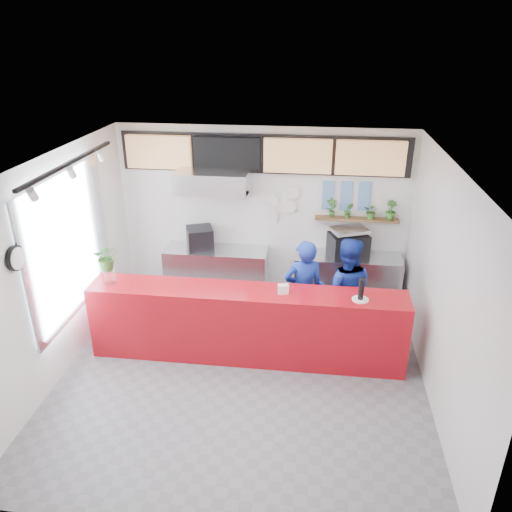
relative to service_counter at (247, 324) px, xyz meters
The scene contains 46 objects.
floor 0.68m from the service_counter, 90.00° to the right, with size 5.00×5.00×0.00m, color slate.
ceiling 2.48m from the service_counter, 90.00° to the right, with size 5.00×5.00×0.00m, color silver.
wall_back 2.30m from the service_counter, 90.00° to the left, with size 5.00×5.00×0.00m, color white.
wall_left 2.70m from the service_counter, behind, with size 5.00×5.00×0.00m, color white.
wall_right 2.70m from the service_counter, ahead, with size 5.00×5.00×0.00m, color white.
service_counter is the anchor object (origin of this frame).
cream_band 2.93m from the service_counter, 90.00° to the left, with size 5.00×0.02×0.80m, color beige.
prep_bench 1.97m from the service_counter, 113.96° to the left, with size 1.80×0.60×0.90m, color #B2B5BA.
panini_oven 2.17m from the service_counter, 120.88° to the left, with size 0.43×0.43×0.39m, color black.
extraction_hood 2.50m from the service_counter, 114.57° to the left, with size 1.20×0.70×0.35m, color #B2B5BA.
hood_lip 2.38m from the service_counter, 114.57° to the left, with size 1.20×0.70×0.08m, color #B2B5BA.
right_bench 2.35m from the service_counter, 50.19° to the left, with size 1.80×0.60×0.90m, color #B2B5BA.
espresso_machine 2.39m from the service_counter, 50.57° to the left, with size 0.62×0.45×0.40m, color black.
espresso_tray 2.47m from the service_counter, 50.57° to the left, with size 0.58×0.40×0.05m, color silver.
herb_shelf 2.73m from the service_counter, 51.34° to the left, with size 1.40×0.18×0.04m, color brown.
menu_board_far_left 3.31m from the service_counter, 131.47° to the left, with size 1.10×0.10×0.55m, color tan.
menu_board_mid_left 2.88m from the service_counter, 106.59° to the left, with size 1.10×0.10×0.55m, color black.
menu_board_mid_right 2.87m from the service_counter, 73.94° to the left, with size 1.10×0.10×0.55m, color tan.
menu_board_far_right 3.30m from the service_counter, 48.86° to the left, with size 1.10×0.10×0.55m, color tan.
soffit 2.87m from the service_counter, 90.00° to the left, with size 4.80×0.04×0.65m, color black.
window_pane 2.73m from the service_counter, behind, with size 0.04×2.20×1.90m, color silver.
window_frame 2.71m from the service_counter, behind, with size 0.03×2.30×2.00m, color #B2B5BA.
wall_clock_rim 3.16m from the service_counter, 152.15° to the right, with size 0.30×0.30×0.05m, color black.
wall_clock_face 3.14m from the service_counter, 151.85° to the right, with size 0.26×0.26×0.02m, color white.
track_rail 3.21m from the service_counter, 169.22° to the right, with size 0.05×2.40×0.04m, color black.
dec_plate_a 2.40m from the service_counter, 85.86° to the left, with size 0.24×0.24×0.03m, color silver.
dec_plate_b 2.39m from the service_counter, 77.74° to the left, with size 0.24×0.24×0.03m, color silver.
dec_plate_c 2.26m from the service_counter, 85.86° to the left, with size 0.24×0.24×0.03m, color silver.
dec_plate_d 2.52m from the service_counter, 76.42° to the left, with size 0.24×0.24×0.03m, color silver.
photo_frame_a 2.76m from the service_counter, 62.13° to the left, with size 0.20×0.02×0.25m, color #598CBF.
photo_frame_b 2.90m from the service_counter, 56.06° to the left, with size 0.20×0.02×0.25m, color #598CBF.
photo_frame_c 3.05m from the service_counter, 50.74° to the left, with size 0.20×0.02×0.25m, color #598CBF.
photo_frame_d 2.64m from the service_counter, 62.13° to the left, with size 0.20×0.02×0.25m, color #598CBF.
photo_frame_e 2.78m from the service_counter, 56.06° to the left, with size 0.20×0.02×0.25m, color #598CBF.
photo_frame_f 2.94m from the service_counter, 50.74° to the left, with size 0.20×0.02×0.25m, color #598CBF.
staff_center 1.00m from the service_counter, 35.65° to the left, with size 0.61×0.40×1.66m, color navy.
staff_right 1.56m from the service_counter, 23.70° to the left, with size 0.83×0.64×1.70m, color navy.
herb_a 2.58m from the service_counter, 59.67° to the left, with size 0.18×0.12×0.34m, color #376B25.
herb_b 2.71m from the service_counter, 53.98° to the left, with size 0.15×0.12×0.26m, color #376B25.
herb_c 2.93m from the service_counter, 47.45° to the left, with size 0.24×0.20×0.26m, color #376B25.
herb_d 3.14m from the service_counter, 42.98° to the left, with size 0.18×0.16×0.33m, color #376B25.
glass_vase 2.07m from the service_counter, behind, with size 0.17×0.17×0.21m, color white.
basil_vase 2.19m from the service_counter, behind, with size 0.35×0.30×0.38m, color #376B25.
napkin_holder 0.80m from the service_counter, ahead, with size 0.14×0.09×0.13m, color white.
white_plate 1.66m from the service_counter, ahead, with size 0.22×0.22×0.02m, color white.
pepper_mill 1.72m from the service_counter, ahead, with size 0.07×0.07×0.30m, color black.
Camera 1 is at (0.90, -5.66, 4.42)m, focal length 35.00 mm.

